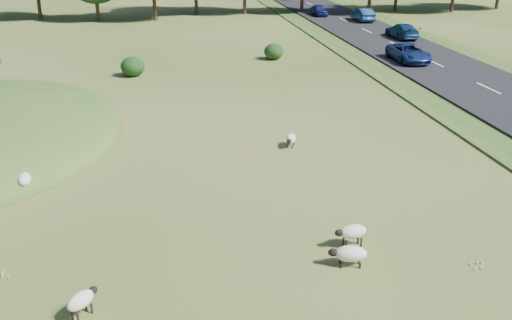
{
  "coord_description": "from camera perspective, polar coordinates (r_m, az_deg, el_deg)",
  "views": [
    {
      "loc": [
        -1.79,
        -18.4,
        10.2
      ],
      "look_at": [
        2.0,
        4.0,
        1.0
      ],
      "focal_mm": 40.0,
      "sensor_mm": 36.0,
      "label": 1
    }
  ],
  "objects": [
    {
      "name": "sheep_2",
      "position": [
        18.94,
        9.33,
        -9.23
      ],
      "size": [
        1.31,
        0.74,
        0.73
      ],
      "rotation": [
        0.0,
        0.0,
        2.96
      ],
      "color": "beige",
      "rests_on": "ground"
    },
    {
      "name": "car_0",
      "position": [
        48.56,
        15.03,
        10.32
      ],
      "size": [
        2.3,
        5.0,
        1.39
      ],
      "primitive_type": "imported",
      "color": "navy",
      "rests_on": "road"
    },
    {
      "name": "sheep_5",
      "position": [
        17.18,
        -17.07,
        -13.24
      ],
      "size": [
        0.96,
        1.08,
        0.8
      ],
      "rotation": [
        0.0,
        0.0,
        0.9
      ],
      "color": "beige",
      "rests_on": "ground"
    },
    {
      "name": "sheep_0",
      "position": [
        19.95,
        9.58,
        -7.1
      ],
      "size": [
        1.19,
        0.62,
        0.84
      ],
      "rotation": [
        0.0,
        0.0,
        3.26
      ],
      "color": "beige",
      "rests_on": "ground"
    },
    {
      "name": "shrubs",
      "position": [
        46.49,
        -13.92,
        9.66
      ],
      "size": [
        24.38,
        5.77,
        1.55
      ],
      "color": "black",
      "rests_on": "ground"
    },
    {
      "name": "car_5",
      "position": [
        69.85,
        10.64,
        14.11
      ],
      "size": [
        1.57,
        4.5,
        1.48
      ],
      "primitive_type": "imported",
      "rotation": [
        0.0,
        0.0,
        3.14
      ],
      "color": "navy",
      "rests_on": "road"
    },
    {
      "name": "car_3",
      "position": [
        73.79,
        6.32,
        14.68
      ],
      "size": [
        1.55,
        3.84,
        1.31
      ],
      "primitive_type": "imported",
      "color": "navy",
      "rests_on": "road"
    },
    {
      "name": "car_2",
      "position": [
        59.33,
        14.41,
        12.41
      ],
      "size": [
        1.97,
        4.85,
        1.41
      ],
      "primitive_type": "imported",
      "rotation": [
        0.0,
        0.0,
        3.14
      ],
      "color": "navy",
      "rests_on": "road"
    },
    {
      "name": "road",
      "position": [
        54.03,
        14.63,
        10.6
      ],
      "size": [
        8.0,
        150.0,
        0.25
      ],
      "primitive_type": "cube",
      "color": "black",
      "rests_on": "ground"
    },
    {
      "name": "ground",
      "position": [
        39.78,
        -6.75,
        7.03
      ],
      "size": [
        160.0,
        160.0,
        0.0
      ],
      "primitive_type": "plane",
      "color": "#325119",
      "rests_on": "ground"
    },
    {
      "name": "sheep_4",
      "position": [
        25.51,
        -22.15,
        -1.77
      ],
      "size": [
        0.63,
        1.23,
        0.87
      ],
      "rotation": [
        0.0,
        0.0,
        1.68
      ],
      "color": "beige",
      "rests_on": "ground"
    },
    {
      "name": "sheep_1",
      "position": [
        28.78,
        3.5,
        2.12
      ],
      "size": [
        0.81,
        1.18,
        0.66
      ],
      "rotation": [
        0.0,
        0.0,
        4.33
      ],
      "color": "beige",
      "rests_on": "ground"
    }
  ]
}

